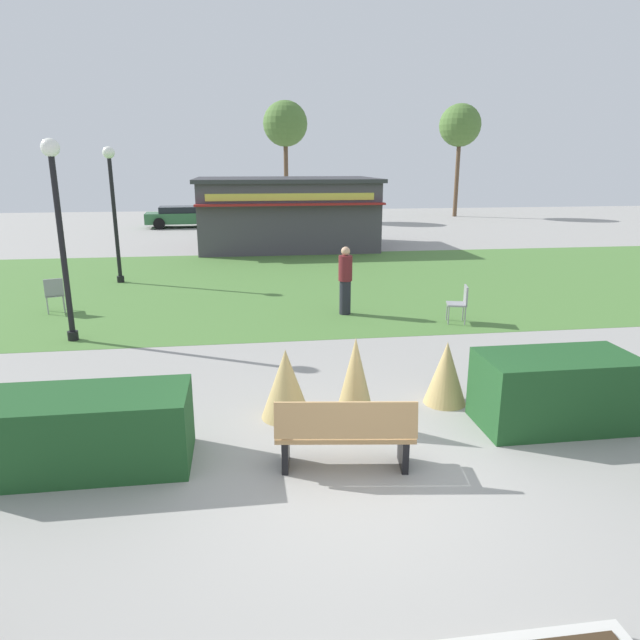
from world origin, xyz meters
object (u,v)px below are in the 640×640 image
tree_left_bg (285,125)px  parked_car_west_slot (182,216)px  food_kiosk (286,213)px  cafe_chair_east (54,292)px  park_bench (345,433)px  lamppost_mid (59,217)px  person_strolling (345,280)px  lamppost_far (113,199)px  cafe_chair_west (461,301)px  tree_right_bg (460,126)px

tree_left_bg → parked_car_west_slot: bearing=-151.5°
food_kiosk → cafe_chair_east: food_kiosk is taller
park_bench → parked_car_west_slot: bearing=99.0°
lamppost_mid → cafe_chair_east: bearing=113.1°
park_bench → tree_left_bg: bearing=86.6°
cafe_chair_east → food_kiosk: bearing=58.0°
lamppost_mid → parked_car_west_slot: bearing=89.2°
food_kiosk → parked_car_west_slot: food_kiosk is taller
park_bench → person_strolling: size_ratio=1.04×
lamppost_far → cafe_chair_west: (8.86, -5.97, -2.07)m
food_kiosk → cafe_chair_east: 12.71m
cafe_chair_west → tree_left_bg: bearing=94.5°
lamppost_mid → food_kiosk: 14.41m
lamppost_far → park_bench: bearing=-67.8°
tree_right_bg → lamppost_far: bearing=-132.7°
cafe_chair_west → tree_right_bg: tree_right_bg is taller
cafe_chair_east → cafe_chair_west: bearing=-13.2°
park_bench → tree_right_bg: 35.68m
park_bench → cafe_chair_east: (-5.84, 8.47, 0.05)m
lamppost_mid → tree_left_bg: 26.56m
lamppost_mid → tree_left_bg: tree_left_bg is taller
food_kiosk → parked_car_west_slot: bearing=121.2°
lamppost_mid → parked_car_west_slot: (0.32, 22.03, -1.95)m
person_strolling → tree_right_bg: size_ratio=0.23×
parked_car_west_slot → tree_right_bg: tree_right_bg is taller
person_strolling → tree_right_bg: 28.48m
lamppost_mid → cafe_chair_west: 8.92m
lamppost_far → person_strolling: size_ratio=2.44×
lamppost_mid → tree_right_bg: tree_right_bg is taller
cafe_chair_west → parked_car_west_slot: size_ratio=0.21×
cafe_chair_east → tree_right_bg: (19.59, 23.99, 5.47)m
food_kiosk → cafe_chair_east: bearing=-122.0°
cafe_chair_east → tree_left_bg: size_ratio=0.12×
lamppost_far → person_strolling: (6.32, -4.81, -1.74)m
park_bench → cafe_chair_east: size_ratio=1.97×
tree_left_bg → cafe_chair_east: bearing=-108.6°
park_bench → parked_car_west_slot: (-4.47, 28.05, 0.16)m
lamppost_far → food_kiosk: lamppost_far is taller
lamppost_mid → cafe_chair_east: size_ratio=4.63×
park_bench → person_strolling: 7.48m
cafe_chair_east → person_strolling: person_strolling is taller
cafe_chair_west → lamppost_mid: bearing=-178.8°
tree_right_bg → tree_left_bg: bearing=-175.4°
lamppost_far → tree_right_bg: bearing=47.3°
lamppost_mid → lamppost_far: (-0.18, 6.15, 0.00)m
food_kiosk → person_strolling: food_kiosk is taller
tree_left_bg → lamppost_mid: bearing=-104.7°
food_kiosk → tree_right_bg: 19.01m
cafe_chair_east → lamppost_far: bearing=76.8°
park_bench → lamppost_mid: (-4.79, 6.01, 2.12)m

